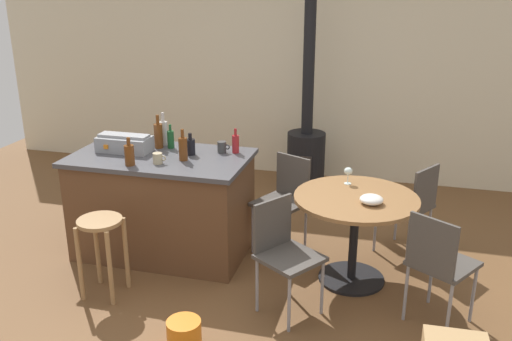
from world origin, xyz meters
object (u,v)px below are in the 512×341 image
serving_bowl (371,199)px  bottle_4 (158,135)px  cup_1 (222,147)px  plastic_bucket (184,334)px  folding_chair_left (439,261)px  wine_glass (348,172)px  dining_table (355,217)px  folding_chair_near (285,196)px  folding_chair_far (284,248)px  bottle_6 (171,139)px  bottle_3 (190,146)px  bottle_1 (183,148)px  toolbox (124,143)px  kitchen_island (163,204)px  bottle_0 (164,132)px  wood_stove (306,145)px  cup_0 (158,158)px  bottle_5 (236,143)px  bottle_2 (129,155)px  folding_chair_right (412,203)px  wooden_stool (101,239)px

serving_bowl → bottle_4: bearing=168.2°
cup_1 → plastic_bucket: 1.74m
folding_chair_left → wine_glass: wine_glass is taller
dining_table → plastic_bucket: 1.63m
folding_chair_near → serving_bowl: folding_chair_near is taller
serving_bowl → folding_chair_far: bearing=-142.9°
folding_chair_near → bottle_6: size_ratio=4.00×
folding_chair_left → bottle_3: bottle_3 is taller
cup_1 → plastic_bucket: bearing=-82.2°
folding_chair_far → bottle_1: 1.26m
toolbox → bottle_6: bottle_6 is taller
toolbox → bottle_4: bearing=35.9°
folding_chair_far → folding_chair_left: size_ratio=0.98×
kitchen_island → cup_1: bearing=24.2°
folding_chair_left → wine_glass: 1.10m
dining_table → cup_1: size_ratio=8.68×
bottle_0 → wood_stove: bearing=56.4°
bottle_3 → bottle_4: bottle_4 is taller
kitchen_island → wine_glass: kitchen_island is taller
kitchen_island → cup_0: cup_0 is taller
folding_chair_far → folding_chair_left: 1.09m
folding_chair_near → plastic_bucket: (-0.34, -1.59, -0.42)m
bottle_3 → bottle_6: size_ratio=0.88×
bottle_4 → bottle_5: (0.71, 0.04, -0.03)m
bottle_1 → bottle_2: (-0.37, -0.24, -0.01)m
folding_chair_right → bottle_3: bearing=-167.6°
kitchen_island → bottle_5: bearing=22.3°
kitchen_island → bottle_5: (0.61, 0.25, 0.54)m
bottle_5 → serving_bowl: bottle_5 is taller
wooden_stool → cup_0: bearing=68.2°
wine_glass → cup_1: bearing=178.6°
bottle_2 → cup_0: bearing=26.0°
bottle_2 → bottle_0: bearing=87.1°
bottle_0 → cup_1: 0.60m
bottle_6 → wine_glass: bearing=-1.4°
folding_chair_near → dining_table: bearing=-31.0°
wooden_stool → bottle_3: bottle_3 is taller
kitchen_island → wooden_stool: size_ratio=2.40×
bottle_0 → plastic_bucket: bearing=-63.3°
wine_glass → bottle_3: bearing=-175.8°
wood_stove → bottle_0: 1.97m
toolbox → cup_0: size_ratio=4.06×
folding_chair_near → folding_chair_right: bearing=9.6°
folding_chair_left → wood_stove: (-1.37, 2.46, 0.02)m
bottle_4 → plastic_bucket: 1.92m
wooden_stool → plastic_bucket: 1.05m
bottle_1 → wine_glass: 1.39m
plastic_bucket → bottle_1: bearing=110.6°
bottle_4 → serving_bowl: size_ratio=1.69×
dining_table → wine_glass: bearing=110.0°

